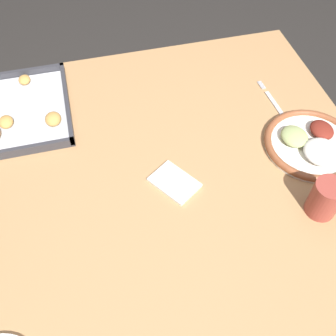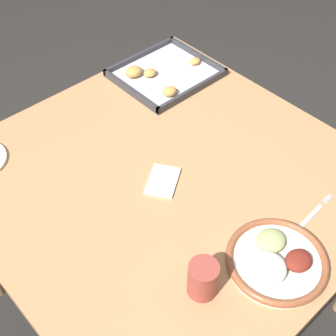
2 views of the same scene
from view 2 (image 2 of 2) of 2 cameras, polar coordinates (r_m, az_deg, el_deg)
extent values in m
plane|color=#282623|center=(1.98, -0.02, -15.60)|extent=(8.00, 8.00, 0.00)
cube|color=#AD7F51|center=(1.38, -0.03, -1.30)|extent=(1.07, 1.10, 0.03)
cylinder|color=#AD7F51|center=(2.14, 0.59, 5.82)|extent=(0.06, 0.06, 0.71)
cylinder|color=white|center=(1.22, 13.18, -10.94)|extent=(0.25, 0.25, 0.01)
torus|color=brown|center=(1.21, 13.23, -10.78)|extent=(0.26, 0.26, 0.02)
ellipsoid|color=silver|center=(1.17, 11.97, -11.78)|extent=(0.10, 0.10, 0.03)
ellipsoid|color=maroon|center=(1.20, 15.62, -10.81)|extent=(0.07, 0.06, 0.03)
ellipsoid|color=#9EAD6B|center=(1.22, 12.44, -8.63)|extent=(0.08, 0.07, 0.03)
cube|color=silver|center=(1.32, 16.59, -6.13)|extent=(0.14, 0.02, 0.00)
cylinder|color=silver|center=(1.38, 19.06, -3.68)|extent=(0.04, 0.01, 0.00)
cylinder|color=silver|center=(1.38, 18.94, -3.61)|extent=(0.04, 0.01, 0.00)
cylinder|color=silver|center=(1.38, 18.81, -3.53)|extent=(0.04, 0.01, 0.00)
cylinder|color=silver|center=(1.38, 18.69, -3.45)|extent=(0.04, 0.01, 0.00)
cube|color=#333338|center=(1.74, -0.28, 11.27)|extent=(0.34, 0.30, 0.01)
cube|color=silver|center=(1.74, -0.28, 11.38)|extent=(0.31, 0.28, 0.00)
cube|color=#333338|center=(1.65, 3.14, 9.50)|extent=(0.34, 0.01, 0.02)
cube|color=#333338|center=(1.83, -3.43, 13.54)|extent=(0.34, 0.01, 0.02)
cube|color=#333338|center=(1.65, -4.57, 9.41)|extent=(0.01, 0.30, 0.02)
cube|color=#333338|center=(1.83, 3.63, 13.60)|extent=(0.01, 0.30, 0.02)
ellipsoid|color=#C18E47|center=(1.73, -4.20, 11.62)|extent=(0.06, 0.05, 0.03)
ellipsoid|color=#C18E47|center=(1.63, 0.21, 9.32)|extent=(0.05, 0.05, 0.03)
ellipsoid|color=#C18E47|center=(1.79, 3.32, 12.87)|extent=(0.04, 0.04, 0.02)
ellipsoid|color=#C18E47|center=(1.72, -2.21, 11.50)|extent=(0.05, 0.04, 0.03)
cylinder|color=#993D33|center=(1.11, 4.28, -13.33)|extent=(0.07, 0.07, 0.10)
cube|color=silver|center=(1.35, -0.65, -1.57)|extent=(0.14, 0.13, 0.01)
camera|label=1|loc=(0.86, -42.49, 22.84)|focal=42.00mm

